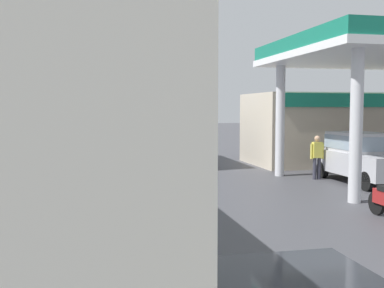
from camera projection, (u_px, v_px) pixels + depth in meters
ground at (122, 161)px, 23.65m from camera, size 120.00×120.00×0.00m
lane_divider_stripe at (130, 175)px, 18.78m from camera, size 0.16×50.00×0.01m
coach_bus_main at (54, 167)px, 7.56m from camera, size 2.60×11.04×3.69m
gas_station_roadside at (345, 110)px, 20.53m from camera, size 9.10×11.95×5.10m
car_at_pump at (361, 155)px, 16.68m from camera, size 1.70×4.20×1.82m
minibus_opposing_lane at (181, 133)px, 22.74m from camera, size 2.04×6.13×2.44m
pedestrian_near_pump at (317, 155)px, 17.50m from camera, size 0.55×0.22×1.66m
car_trailing_behind_bus at (86, 143)px, 22.30m from camera, size 1.70×4.20×1.82m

